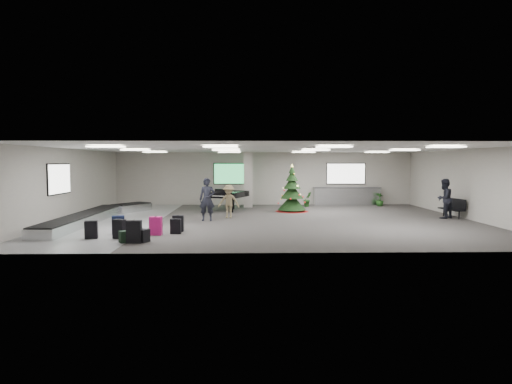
{
  "coord_description": "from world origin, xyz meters",
  "views": [
    {
      "loc": [
        -1.1,
        -19.09,
        2.6
      ],
      "look_at": [
        -0.64,
        1.0,
        1.2
      ],
      "focal_mm": 30.0,
      "sensor_mm": 36.0,
      "label": 1
    }
  ],
  "objects_px": {
    "traveler_a": "(207,199)",
    "traveler_b": "(229,201)",
    "traveler_bench": "(444,199)",
    "potted_plant_left": "(307,199)",
    "bench": "(453,207)",
    "baggage_carousel": "(95,216)",
    "grand_piano": "(227,195)",
    "christmas_tree": "(292,195)",
    "pink_suitcase": "(156,226)",
    "service_counter": "(347,196)",
    "potted_plant_right": "(380,200)"
  },
  "relations": [
    {
      "from": "traveler_bench",
      "to": "potted_plant_right",
      "type": "bearing_deg",
      "value": -110.81
    },
    {
      "from": "service_counter",
      "to": "pink_suitcase",
      "type": "height_order",
      "value": "service_counter"
    },
    {
      "from": "traveler_bench",
      "to": "potted_plant_left",
      "type": "distance_m",
      "value": 7.75
    },
    {
      "from": "christmas_tree",
      "to": "traveler_b",
      "type": "height_order",
      "value": "christmas_tree"
    },
    {
      "from": "pink_suitcase",
      "to": "traveler_bench",
      "type": "bearing_deg",
      "value": 24.29
    },
    {
      "from": "christmas_tree",
      "to": "bench",
      "type": "relative_size",
      "value": 1.69
    },
    {
      "from": "traveler_bench",
      "to": "service_counter",
      "type": "bearing_deg",
      "value": -97.71
    },
    {
      "from": "service_counter",
      "to": "traveler_b",
      "type": "bearing_deg",
      "value": -139.79
    },
    {
      "from": "pink_suitcase",
      "to": "grand_piano",
      "type": "distance_m",
      "value": 8.06
    },
    {
      "from": "baggage_carousel",
      "to": "bench",
      "type": "distance_m",
      "value": 16.45
    },
    {
      "from": "grand_piano",
      "to": "traveler_a",
      "type": "relative_size",
      "value": 1.35
    },
    {
      "from": "baggage_carousel",
      "to": "potted_plant_right",
      "type": "height_order",
      "value": "potted_plant_right"
    },
    {
      "from": "pink_suitcase",
      "to": "potted_plant_left",
      "type": "xyz_separation_m",
      "value": [
        6.81,
        9.63,
        0.11
      ]
    },
    {
      "from": "service_counter",
      "to": "potted_plant_right",
      "type": "relative_size",
      "value": 5.12
    },
    {
      "from": "pink_suitcase",
      "to": "traveler_b",
      "type": "relative_size",
      "value": 0.44
    },
    {
      "from": "traveler_b",
      "to": "traveler_bench",
      "type": "distance_m",
      "value": 9.98
    },
    {
      "from": "traveler_a",
      "to": "potted_plant_right",
      "type": "relative_size",
      "value": 2.41
    },
    {
      "from": "baggage_carousel",
      "to": "traveler_bench",
      "type": "distance_m",
      "value": 15.91
    },
    {
      "from": "pink_suitcase",
      "to": "bench",
      "type": "xyz_separation_m",
      "value": [
        12.93,
        4.49,
        0.18
      ]
    },
    {
      "from": "traveler_b",
      "to": "baggage_carousel",
      "type": "bearing_deg",
      "value": -165.23
    },
    {
      "from": "traveler_a",
      "to": "potted_plant_left",
      "type": "height_order",
      "value": "traveler_a"
    },
    {
      "from": "christmas_tree",
      "to": "potted_plant_left",
      "type": "bearing_deg",
      "value": 64.11
    },
    {
      "from": "traveler_bench",
      "to": "pink_suitcase",
      "type": "bearing_deg",
      "value": -14.55
    },
    {
      "from": "potted_plant_right",
      "to": "baggage_carousel",
      "type": "bearing_deg",
      "value": -157.73
    },
    {
      "from": "traveler_b",
      "to": "traveler_a",
      "type": "bearing_deg",
      "value": -126.91
    },
    {
      "from": "baggage_carousel",
      "to": "bench",
      "type": "xyz_separation_m",
      "value": [
        16.44,
        0.67,
        0.3
      ]
    },
    {
      "from": "christmas_tree",
      "to": "traveler_b",
      "type": "bearing_deg",
      "value": -141.97
    },
    {
      "from": "grand_piano",
      "to": "potted_plant_left",
      "type": "distance_m",
      "value": 5.01
    },
    {
      "from": "traveler_a",
      "to": "traveler_b",
      "type": "bearing_deg",
      "value": 48.69
    },
    {
      "from": "service_counter",
      "to": "potted_plant_left",
      "type": "bearing_deg",
      "value": -160.06
    },
    {
      "from": "pink_suitcase",
      "to": "christmas_tree",
      "type": "relative_size",
      "value": 0.27
    },
    {
      "from": "traveler_bench",
      "to": "potted_plant_right",
      "type": "height_order",
      "value": "traveler_bench"
    },
    {
      "from": "christmas_tree",
      "to": "traveler_a",
      "type": "bearing_deg",
      "value": -139.83
    },
    {
      "from": "grand_piano",
      "to": "bench",
      "type": "distance_m",
      "value": 11.23
    },
    {
      "from": "pink_suitcase",
      "to": "traveler_bench",
      "type": "height_order",
      "value": "traveler_bench"
    },
    {
      "from": "potted_plant_left",
      "to": "potted_plant_right",
      "type": "distance_m",
      "value": 4.32
    },
    {
      "from": "traveler_a",
      "to": "traveler_bench",
      "type": "bearing_deg",
      "value": 4.82
    },
    {
      "from": "pink_suitcase",
      "to": "bench",
      "type": "distance_m",
      "value": 13.69
    },
    {
      "from": "service_counter",
      "to": "traveler_b",
      "type": "distance_m",
      "value": 9.07
    },
    {
      "from": "potted_plant_right",
      "to": "traveler_bench",
      "type": "bearing_deg",
      "value": -77.22
    },
    {
      "from": "bench",
      "to": "traveler_bench",
      "type": "xyz_separation_m",
      "value": [
        -0.55,
        -0.21,
        0.41
      ]
    },
    {
      "from": "grand_piano",
      "to": "bench",
      "type": "relative_size",
      "value": 1.73
    },
    {
      "from": "bench",
      "to": "baggage_carousel",
      "type": "bearing_deg",
      "value": 173.44
    },
    {
      "from": "traveler_a",
      "to": "traveler_b",
      "type": "height_order",
      "value": "traveler_a"
    },
    {
      "from": "bench",
      "to": "traveler_b",
      "type": "height_order",
      "value": "traveler_b"
    },
    {
      "from": "grand_piano",
      "to": "traveler_bench",
      "type": "distance_m",
      "value": 10.77
    },
    {
      "from": "pink_suitcase",
      "to": "christmas_tree",
      "type": "xyz_separation_m",
      "value": [
        5.64,
        7.22,
        0.53
      ]
    },
    {
      "from": "traveler_a",
      "to": "potted_plant_left",
      "type": "relative_size",
      "value": 2.18
    },
    {
      "from": "baggage_carousel",
      "to": "traveler_bench",
      "type": "relative_size",
      "value": 5.28
    },
    {
      "from": "traveler_b",
      "to": "potted_plant_left",
      "type": "relative_size",
      "value": 1.76
    }
  ]
}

